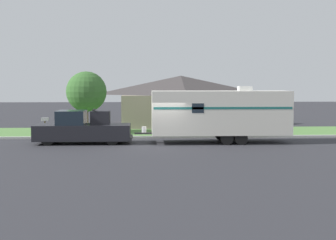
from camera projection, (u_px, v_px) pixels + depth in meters
name	position (u px, v px, depth m)	size (l,w,h in m)	color
ground_plane	(164.00, 146.00, 27.11)	(120.00, 120.00, 0.00)	#2D2D33
curb_strip	(161.00, 137.00, 30.84)	(80.00, 0.30, 0.14)	#ADADA8
lawn_strip	(160.00, 132.00, 34.48)	(80.00, 7.00, 0.03)	#568442
house_across_street	(181.00, 99.00, 40.35)	(10.65, 8.50, 4.24)	gray
pickup_truck	(82.00, 129.00, 28.08)	(5.81, 2.01, 2.08)	black
travel_trailer	(220.00, 113.00, 28.40)	(9.36, 2.43, 3.44)	black
mailbox	(45.00, 122.00, 31.51)	(0.48, 0.20, 1.30)	brown
tree_in_yard	(86.00, 92.00, 33.60)	(2.91, 2.91, 4.46)	brown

